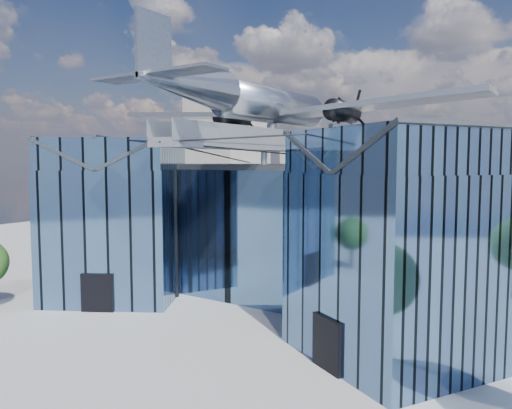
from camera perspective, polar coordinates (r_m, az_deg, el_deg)
The scene contains 4 objects.
ground_plane at distance 33.43m, azimuth -1.95°, elevation -12.64°, with size 120.00×120.00×0.00m, color gray.
museum at distance 37.03m, azimuth 3.29°, elevation -2.14°, with size 32.88×24.50×17.60m.
bg_towers at distance 78.26m, azimuth 21.15°, elevation 4.52°, with size 77.00×24.50×26.00m.
tree_side_w at distance 60.86m, azimuth -20.65°, elevation -1.04°, with size 4.05×4.05×6.07m.
Camera 1 is at (18.62, -25.87, 10.07)m, focal length 35.00 mm.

